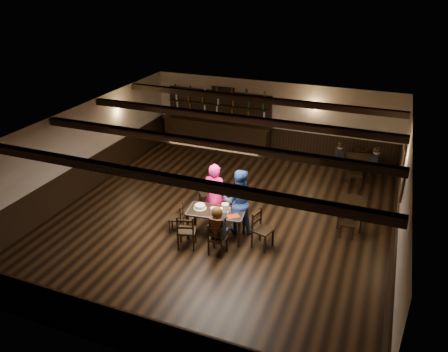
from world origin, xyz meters
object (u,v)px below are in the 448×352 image
(chair_near_right, at_px, (216,238))
(cake, at_px, (200,207))
(chair_near_left, at_px, (186,229))
(man_blue, at_px, (239,201))
(woman_pink, at_px, (215,195))
(dining_table, at_px, (216,214))
(bar_counter, at_px, (217,131))

(chair_near_right, relative_size, cake, 2.57)
(chair_near_left, height_order, man_blue, man_blue)
(woman_pink, bearing_deg, dining_table, 112.03)
(cake, bearing_deg, woman_pink, 70.37)
(cake, bearing_deg, man_blue, 30.53)
(chair_near_left, height_order, woman_pink, woman_pink)
(dining_table, xyz_separation_m, bar_counter, (-2.25, 5.60, 0.07))
(chair_near_left, height_order, cake, chair_near_left)
(bar_counter, bearing_deg, cake, -72.08)
(chair_near_left, bearing_deg, man_blue, 54.31)
(chair_near_left, relative_size, chair_near_right, 1.11)
(dining_table, relative_size, bar_counter, 0.36)
(dining_table, distance_m, cake, 0.46)
(chair_near_right, height_order, man_blue, man_blue)
(woman_pink, distance_m, cake, 0.57)
(chair_near_left, relative_size, cake, 2.85)
(chair_near_right, distance_m, cake, 1.09)
(chair_near_left, xyz_separation_m, woman_pink, (0.23, 1.28, 0.35))
(man_blue, distance_m, cake, 1.01)
(chair_near_right, bearing_deg, bar_counter, 112.02)
(woman_pink, bearing_deg, chair_near_right, 110.16)
(cake, relative_size, bar_counter, 0.08)
(woman_pink, height_order, bar_counter, bar_counter)
(chair_near_left, distance_m, bar_counter, 6.62)
(chair_near_left, relative_size, woman_pink, 0.53)
(dining_table, distance_m, woman_pink, 0.61)
(chair_near_right, xyz_separation_m, woman_pink, (-0.57, 1.26, 0.40))
(chair_near_left, height_order, bar_counter, bar_counter)
(woman_pink, xyz_separation_m, cake, (-0.19, -0.53, -0.10))
(chair_near_right, distance_m, bar_counter, 6.86)
(dining_table, bearing_deg, bar_counter, 111.91)
(dining_table, distance_m, chair_near_left, 0.91)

